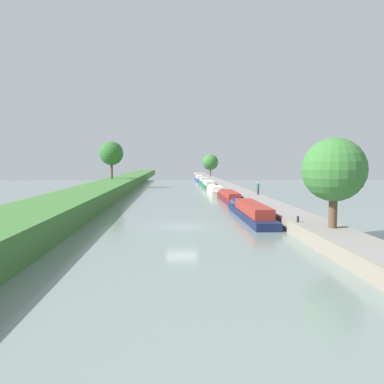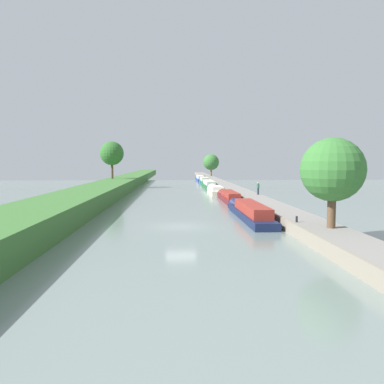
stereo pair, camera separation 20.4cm
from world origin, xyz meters
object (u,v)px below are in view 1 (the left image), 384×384
Objects in this scene: narrowboat_navy at (250,211)px; person_walking at (258,188)px; narrowboat_cream at (215,190)px; narrowboat_green at (208,184)px; narrowboat_teal at (204,181)px; mooring_bollard_near at (298,219)px; mooring_bollard_far at (204,176)px; narrowboat_blue at (199,179)px; narrowboat_maroon at (229,197)px.

narrowboat_navy is 16.12m from person_walking.
narrowboat_green is (0.09, 14.48, 0.10)m from narrowboat_cream.
narrowboat_teal reaches higher than mooring_bollard_near.
narrowboat_blue is at bearing -106.12° from mooring_bollard_far.
mooring_bollard_near is 86.96m from mooring_bollard_far.
narrowboat_blue is (0.07, 28.39, -0.02)m from narrowboat_green.
person_walking reaches higher than narrowboat_teal.
narrowboat_cream is at bearing -90.35° from narrowboat_green.
narrowboat_green is at bearing 92.16° from mooring_bollard_near.
narrowboat_cream is at bearing 90.33° from narrowboat_navy.
narrowboat_teal is at bearing 90.19° from narrowboat_maroon.
narrowboat_maroon is 29.03× the size of mooring_bollard_far.
narrowboat_navy is at bearing -90.94° from narrowboat_maroon.
mooring_bollard_far is at bearing 87.62° from narrowboat_cream.
narrowboat_maroon is (0.26, 15.91, -0.05)m from narrowboat_navy.
narrowboat_teal is at bearing 89.88° from narrowboat_navy.
mooring_bollard_near is at bearing -86.87° from narrowboat_cream.
narrowboat_teal is 13.90m from narrowboat_blue.
narrowboat_cream is 0.74× the size of narrowboat_blue.
mooring_bollard_far is at bearing 90.00° from mooring_bollard_near.
narrowboat_blue is at bearing 90.00° from narrowboat_navy.
narrowboat_teal reaches higher than narrowboat_blue.
narrowboat_teal reaches higher than narrowboat_navy.
narrowboat_navy is at bearing -104.96° from person_walking.
mooring_bollard_far is at bearing 88.51° from narrowboat_maroon.
narrowboat_navy reaches higher than mooring_bollard_near.
narrowboat_maroon is at bearing -91.49° from mooring_bollard_far.
narrowboat_maroon is 1.04× the size of narrowboat_teal.
person_walking is at bearing -84.59° from narrowboat_teal.
mooring_bollard_near is at bearing -86.18° from narrowboat_maroon.
narrowboat_teal is 0.87× the size of narrowboat_blue.
narrowboat_cream is at bearing 91.87° from narrowboat_maroon.
narrowboat_navy is 8.69m from mooring_bollard_near.
mooring_bollard_far is (1.97, 34.94, 0.49)m from narrowboat_green.
narrowboat_navy is 0.97× the size of narrowboat_green.
narrowboat_green reaches higher than mooring_bollard_near.
mooring_bollard_near is at bearing -95.39° from person_walking.
mooring_bollard_near is at bearing -77.44° from narrowboat_navy.
narrowboat_blue reaches higher than narrowboat_maroon.
narrowboat_cream is 14.26m from person_walking.
mooring_bollard_near is (1.76, -66.51, 0.48)m from narrowboat_teal.
narrowboat_blue is at bearing 90.27° from narrowboat_maroon.
narrowboat_navy reaches higher than narrowboat_green.
mooring_bollard_far is (1.63, 62.58, 0.54)m from narrowboat_maroon.
narrowboat_cream is at bearing -90.58° from narrowboat_teal.
narrowboat_teal is at bearing -89.47° from narrowboat_blue.
narrowboat_maroon is 0.83× the size of narrowboat_green.
narrowboat_teal is 7.56× the size of person_walking.
narrowboat_cream is 28.98m from narrowboat_teal.
person_walking is at bearing -72.30° from narrowboat_cream.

